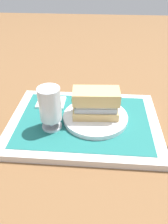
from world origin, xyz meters
The scene contains 7 objects.
ground_plane centered at (0.00, 0.00, 0.00)m, with size 3.00×3.00×0.00m, color brown.
tray centered at (0.00, 0.00, 0.01)m, with size 0.44×0.32×0.02m, color silver.
placemat centered at (0.00, 0.00, 0.02)m, with size 0.38×0.27×0.00m, color #1E6B66.
plate centered at (-0.03, -0.01, 0.03)m, with size 0.19×0.19×0.01m, color white.
sandwich centered at (-0.03, -0.01, 0.08)m, with size 0.14×0.07×0.08m.
beer_glass centered at (0.09, 0.04, 0.09)m, with size 0.06×0.06×0.12m.
napkin_folded centered at (0.11, -0.08, 0.02)m, with size 0.09×0.07×0.01m, color white.
Camera 1 is at (-0.04, 0.53, 0.43)m, focal length 36.17 mm.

